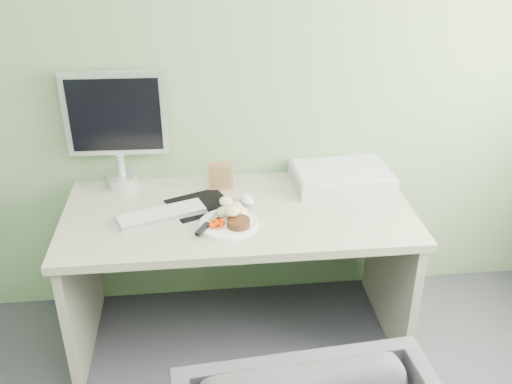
{
  "coord_description": "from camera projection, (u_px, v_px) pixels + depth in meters",
  "views": [
    {
      "loc": [
        -0.16,
        -0.65,
        2.02
      ],
      "look_at": [
        0.07,
        1.5,
        0.89
      ],
      "focal_mm": 40.0,
      "sensor_mm": 36.0,
      "label": 1
    }
  ],
  "objects": [
    {
      "name": "carrot_heap",
      "position": [
        218.0,
        222.0,
        2.46
      ],
      "size": [
        0.06,
        0.06,
        0.04
      ],
      "primitive_type": "cube",
      "rotation": [
        0.0,
        0.0,
        -0.16
      ],
      "color": "#E53704",
      "rests_on": "plate"
    },
    {
      "name": "desk",
      "position": [
        239.0,
        244.0,
        2.7
      ],
      "size": [
        1.6,
        0.75,
        0.73
      ],
      "color": "#ADA591",
      "rests_on": "floor"
    },
    {
      "name": "scanner",
      "position": [
        341.0,
        177.0,
        2.84
      ],
      "size": [
        0.49,
        0.34,
        0.07
      ],
      "primitive_type": "cube",
      "rotation": [
        0.0,
        0.0,
        0.05
      ],
      "color": "#B6B9BE",
      "rests_on": "desk"
    },
    {
      "name": "keyboard",
      "position": [
        162.0,
        214.0,
        2.56
      ],
      "size": [
        0.41,
        0.24,
        0.02
      ],
      "primitive_type": "cube",
      "rotation": [
        0.0,
        0.0,
        0.34
      ],
      "color": "white",
      "rests_on": "desk"
    },
    {
      "name": "computer_mouse",
      "position": [
        247.0,
        200.0,
        2.66
      ],
      "size": [
        0.08,
        0.11,
        0.04
      ],
      "primitive_type": "ellipsoid",
      "rotation": [
        0.0,
        0.0,
        0.25
      ],
      "color": "white",
      "rests_on": "desk"
    },
    {
      "name": "steak",
      "position": [
        239.0,
        223.0,
        2.46
      ],
      "size": [
        0.12,
        0.12,
        0.03
      ],
      "primitive_type": "cylinder",
      "rotation": [
        0.0,
        0.0,
        -0.18
      ],
      "color": "black",
      "rests_on": "plate"
    },
    {
      "name": "monitor",
      "position": [
        116.0,
        124.0,
        2.69
      ],
      "size": [
        0.48,
        0.15,
        0.57
      ],
      "rotation": [
        0.0,
        0.0,
        -0.03
      ],
      "color": "silver",
      "rests_on": "desk"
    },
    {
      "name": "mousepad",
      "position": [
        200.0,
        205.0,
        2.66
      ],
      "size": [
        0.34,
        0.33,
        0.0
      ],
      "primitive_type": "cube",
      "rotation": [
        0.0,
        0.0,
        0.4
      ],
      "color": "black",
      "rests_on": "desk"
    },
    {
      "name": "eyedrop_bottle",
      "position": [
        221.0,
        178.0,
        2.83
      ],
      "size": [
        0.03,
        0.03,
        0.08
      ],
      "color": "white",
      "rests_on": "desk"
    },
    {
      "name": "potato_pile",
      "position": [
        233.0,
        210.0,
        2.52
      ],
      "size": [
        0.13,
        0.1,
        0.07
      ],
      "primitive_type": "ellipsoid",
      "rotation": [
        0.0,
        0.0,
        0.05
      ],
      "color": "tan",
      "rests_on": "plate"
    },
    {
      "name": "wall_back",
      "position": [
        230.0,
        55.0,
        2.66
      ],
      "size": [
        3.5,
        0.0,
        3.5
      ],
      "primitive_type": "plane",
      "rotation": [
        1.57,
        0.0,
        0.0
      ],
      "color": "#69825B",
      "rests_on": "floor"
    },
    {
      "name": "photo_frame",
      "position": [
        221.0,
        176.0,
        2.76
      ],
      "size": [
        0.12,
        0.02,
        0.15
      ],
      "primitive_type": "cube",
      "rotation": [
        0.0,
        0.0,
        -0.03
      ],
      "color": "#936045",
      "rests_on": "desk"
    },
    {
      "name": "plate",
      "position": [
        229.0,
        224.0,
        2.49
      ],
      "size": [
        0.26,
        0.26,
        0.01
      ],
      "primitive_type": "cylinder",
      "color": "white",
      "rests_on": "desk"
    },
    {
      "name": "steak_knife",
      "position": [
        207.0,
        225.0,
        2.45
      ],
      "size": [
        0.14,
        0.23,
        0.02
      ],
      "rotation": [
        0.0,
        0.0,
        1.08
      ],
      "color": "silver",
      "rests_on": "plate"
    }
  ]
}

